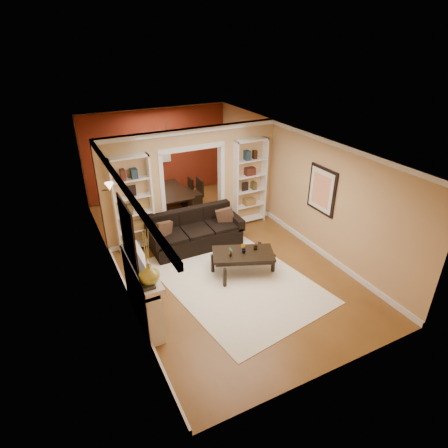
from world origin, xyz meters
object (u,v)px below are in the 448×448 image
coffee_table (243,262)px  dining_table (171,200)px  sofa (196,230)px  fireplace (144,292)px  bookshelf_right (250,182)px  bookshelf_left (133,204)px

coffee_table → dining_table: size_ratio=0.76×
sofa → fireplace: bearing=-133.1°
bookshelf_right → dining_table: bookshelf_right is taller
coffee_table → sofa: bearing=130.1°
coffee_table → bookshelf_left: size_ratio=0.57×
coffee_table → bookshelf_right: bookshelf_right is taller
coffee_table → fireplace: size_ratio=0.77×
sofa → dining_table: (0.19, 2.30, -0.14)m
bookshelf_right → fireplace: bookshelf_right is taller
fireplace → dining_table: bearing=64.7°
bookshelf_left → bookshelf_right: size_ratio=1.00×
dining_table → sofa: bearing=175.4°
bookshelf_right → fireplace: 4.47m
coffee_table → dining_table: 3.80m
bookshelf_left → fireplace: size_ratio=1.35×
coffee_table → dining_table: bearing=116.8°
bookshelf_left → dining_table: (1.47, 1.72, -0.85)m
coffee_table → bookshelf_left: bookshelf_left is taller
fireplace → bookshelf_left: bearing=78.0°
sofa → coffee_table: 1.57m
bookshelf_left → fireplace: 2.65m
dining_table → fireplace: bearing=154.7°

